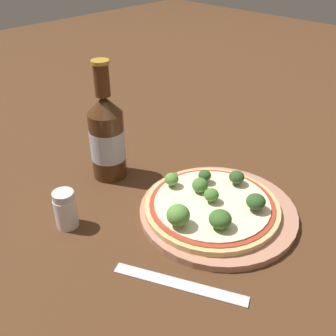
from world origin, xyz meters
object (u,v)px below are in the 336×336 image
fork (179,284)px  beer_bottle (107,136)px  pepper_shaker (66,209)px  pizza (213,205)px

fork → beer_bottle: bearing=-46.1°
beer_bottle → pepper_shaker: size_ratio=3.46×
fork → pizza: bearing=-92.4°
pizza → beer_bottle: bearing=100.8°
fork → pepper_shaker: bearing=-15.9°
beer_bottle → fork: 0.31m
pizza → pepper_shaker: size_ratio=3.45×
beer_bottle → pepper_shaker: 0.17m
beer_bottle → fork: (-0.11, -0.28, -0.08)m
pizza → pepper_shaker: (-0.19, 0.15, 0.01)m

